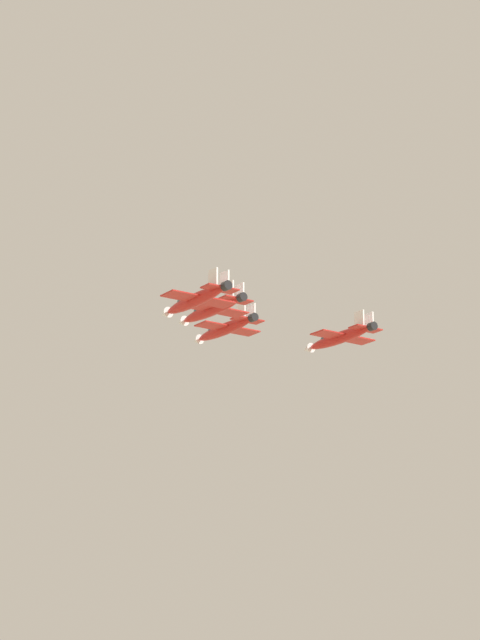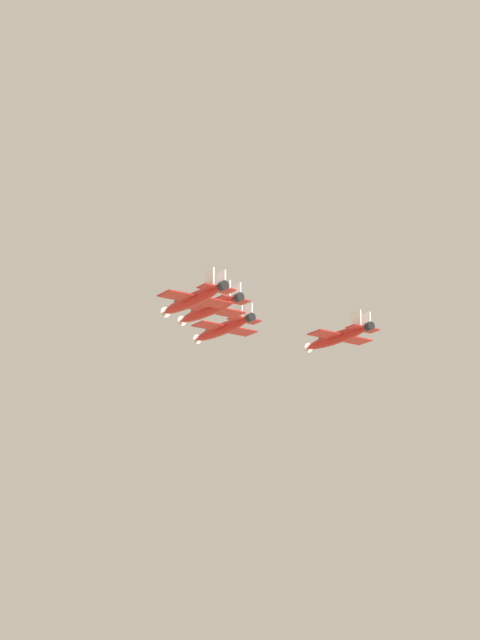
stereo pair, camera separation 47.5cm
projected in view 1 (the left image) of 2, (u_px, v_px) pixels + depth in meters
name	position (u px, v px, depth m)	size (l,w,h in m)	color
jet_lead	(220.00, 329.00, 248.40)	(13.27, 16.91, 4.03)	red
jet_left_wingman	(206.00, 309.00, 228.32)	(13.05, 16.17, 3.89)	red
jet_right_wingman	(335.00, 337.00, 242.68)	(13.29, 16.63, 3.98)	red
jet_left_outer	(190.00, 299.00, 207.68)	(12.46, 16.05, 3.81)	red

